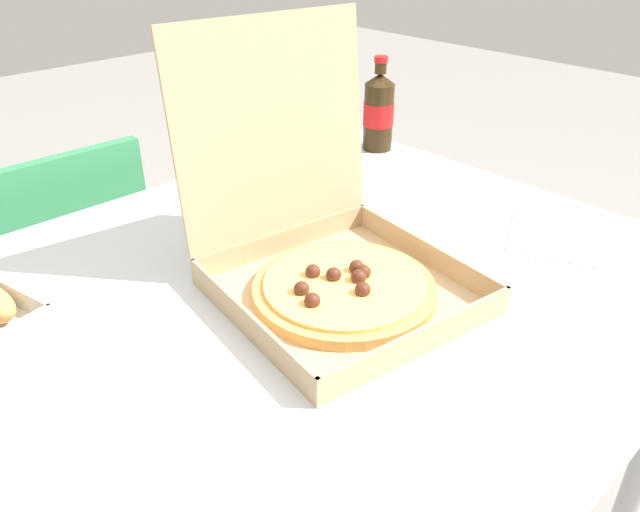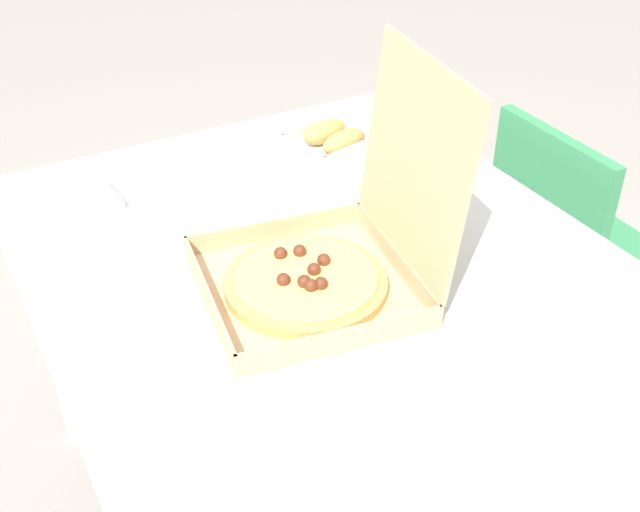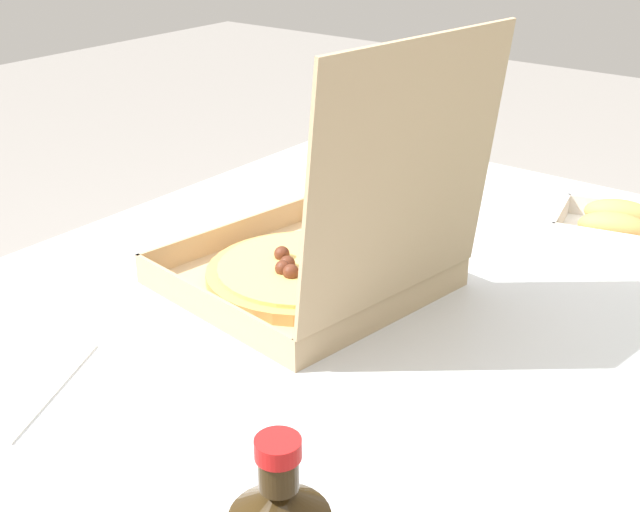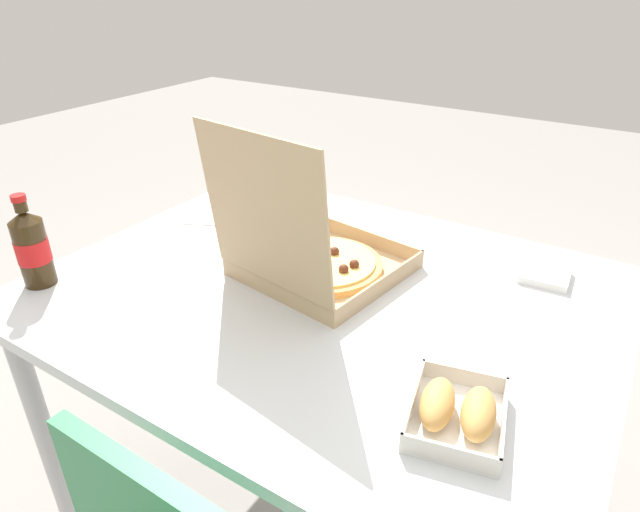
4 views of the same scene
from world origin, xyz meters
name	(u,v)px [view 4 (image 4 of 4)]	position (x,y,z in m)	size (l,w,h in m)	color
ground_plane	(323,502)	(0.00, 0.00, 0.00)	(10.00, 10.00, 0.00)	gray
dining_table	(323,314)	(0.00, 0.00, 0.68)	(1.29, 1.02, 0.75)	silver
pizza_box_open	(314,256)	(0.05, -0.03, 0.81)	(0.40, 0.44, 0.39)	tan
bread_side_box	(457,411)	(-0.41, 0.24, 0.78)	(0.19, 0.22, 0.06)	white
cola_bottle	(32,248)	(0.58, 0.34, 0.85)	(0.07, 0.07, 0.22)	#33230F
paper_menu	(224,215)	(0.47, -0.19, 0.75)	(0.21, 0.15, 0.00)	white
napkin_pile	(545,275)	(-0.43, -0.32, 0.76)	(0.11, 0.11, 0.02)	white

